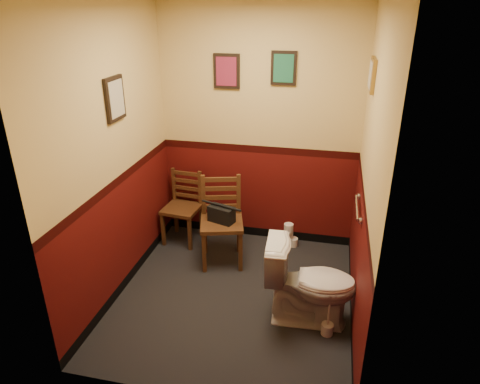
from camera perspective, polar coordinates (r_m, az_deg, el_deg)
name	(u,v)px	position (r m, az deg, el deg)	size (l,w,h in m)	color
floor	(234,296)	(4.29, -0.74, -13.66)	(2.20, 2.40, 0.00)	black
wall_back	(259,128)	(4.74, 2.51, 8.49)	(2.20, 2.70, 0.00)	#4C0D0B
wall_front	(188,236)	(2.58, -7.01, -5.81)	(2.20, 2.70, 0.00)	#4C0D0B
wall_left	(114,157)	(4.00, -16.41, 4.53)	(2.40, 2.70, 0.00)	#4C0D0B
wall_right	(368,177)	(3.55, 16.72, 1.97)	(2.40, 2.70, 0.00)	#4C0D0B
grab_bar	(358,208)	(3.93, 15.41, -2.04)	(0.05, 0.56, 0.06)	silver
framed_print_back_a	(227,71)	(4.67, -1.80, 15.79)	(0.28, 0.04, 0.36)	black
framed_print_back_b	(284,68)	(4.55, 5.84, 16.10)	(0.26, 0.04, 0.34)	black
framed_print_left	(115,99)	(3.95, -16.32, 11.85)	(0.04, 0.30, 0.38)	black
framed_print_right	(372,75)	(3.95, 17.20, 14.71)	(0.04, 0.34, 0.28)	olive
toilet	(310,284)	(3.84, 9.35, -11.95)	(0.44, 0.79, 0.78)	white
toilet_brush	(327,328)	(3.92, 11.55, -17.37)	(0.10, 0.10, 0.37)	silver
chair_left	(183,207)	(5.04, -7.61, -2.03)	(0.43, 0.43, 0.84)	#533019
chair_right	(222,221)	(4.58, -2.47, -3.90)	(0.54, 0.54, 0.95)	#533019
handbag	(221,214)	(4.49, -2.48, -2.96)	(0.30, 0.21, 0.20)	black
tp_stack	(288,236)	(5.03, 6.46, -5.89)	(0.22, 0.14, 0.29)	silver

